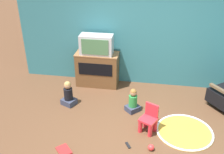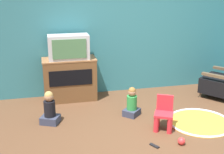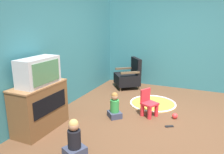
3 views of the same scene
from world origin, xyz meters
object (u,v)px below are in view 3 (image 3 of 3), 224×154
(tv_cabinet, at_px, (40,106))
(television, at_px, (39,71))
(toy_ball, at_px, (175,116))
(yellow_kid_chair, at_px, (149,105))
(child_watching_center, at_px, (74,140))
(remote_control, at_px, (169,126))
(child_watching_left, at_px, (115,107))
(black_armchair, at_px, (129,76))

(tv_cabinet, relative_size, television, 1.35)
(television, xyz_separation_m, toy_ball, (1.34, -2.01, -0.97))
(yellow_kid_chair, distance_m, toy_ball, 0.53)
(child_watching_center, bearing_deg, remote_control, -13.12)
(child_watching_left, distance_m, toy_ball, 1.16)
(television, bearing_deg, toy_ball, -56.28)
(tv_cabinet, distance_m, black_armchair, 2.91)
(black_armchair, height_order, child_watching_center, black_armchair)
(tv_cabinet, bearing_deg, black_armchair, -11.13)
(yellow_kid_chair, distance_m, child_watching_center, 1.79)
(tv_cabinet, xyz_separation_m, child_watching_center, (-0.42, -0.95, -0.18))
(black_armchair, bearing_deg, toy_ball, 6.82)
(tv_cabinet, height_order, television, television)
(yellow_kid_chair, distance_m, remote_control, 0.60)
(yellow_kid_chair, relative_size, child_watching_left, 1.04)
(tv_cabinet, distance_m, child_watching_center, 1.05)
(black_armchair, height_order, yellow_kid_chair, black_armchair)
(television, height_order, toy_ball, television)
(child_watching_center, bearing_deg, tv_cabinet, 90.66)
(yellow_kid_chair, bearing_deg, toy_ball, -55.29)
(toy_ball, height_order, remote_control, toy_ball)
(television, xyz_separation_m, black_armchair, (2.85, -0.53, -0.70))
(yellow_kid_chair, relative_size, toy_ball, 4.93)
(tv_cabinet, relative_size, yellow_kid_chair, 1.87)
(black_armchair, relative_size, toy_ball, 7.95)
(remote_control, bearing_deg, television, -4.22)
(remote_control, bearing_deg, toy_ball, -125.50)
(tv_cabinet, relative_size, black_armchair, 1.16)
(black_armchair, height_order, child_watching_left, black_armchair)
(black_armchair, xyz_separation_m, toy_ball, (-1.51, -1.48, -0.26))
(tv_cabinet, distance_m, yellow_kid_chair, 2.01)
(television, bearing_deg, child_watching_left, -45.09)
(tv_cabinet, bearing_deg, yellow_kid_chair, -50.55)
(television, height_order, black_armchair, television)
(tv_cabinet, bearing_deg, remote_control, -64.52)
(tv_cabinet, xyz_separation_m, black_armchair, (2.85, -0.56, -0.09))
(television, height_order, yellow_kid_chair, television)
(black_armchair, bearing_deg, remote_control, -0.29)
(toy_ball, bearing_deg, remote_control, 174.58)
(tv_cabinet, distance_m, remote_control, 2.26)
(child_watching_left, distance_m, child_watching_center, 1.35)
(television, relative_size, child_watching_left, 1.45)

